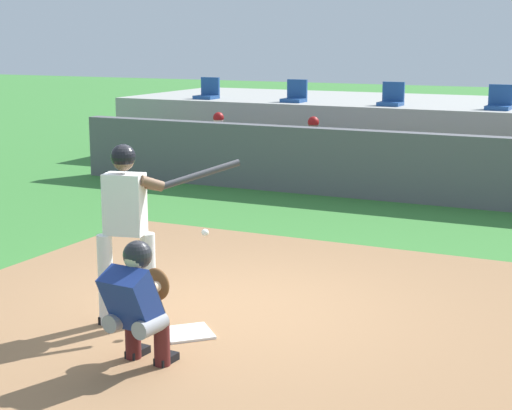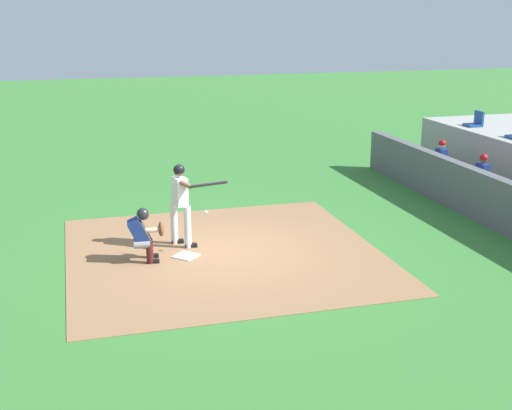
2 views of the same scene
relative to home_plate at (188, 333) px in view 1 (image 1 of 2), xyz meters
name	(u,v)px [view 1 (image 1 of 2)]	position (x,y,z in m)	size (l,w,h in m)	color
ground_plane	(227,311)	(0.00, 0.80, -0.02)	(80.00, 80.00, 0.00)	#387A33
dirt_infield	(227,310)	(0.00, 0.80, -0.02)	(6.40, 6.40, 0.01)	#936B47
home_plate	(188,333)	(0.00, 0.00, 0.00)	(0.44, 0.44, 0.02)	white
batter_at_plate	(128,222)	(-0.68, 0.04, 1.01)	(1.09, 1.06, 1.80)	silver
catcher_crouched	(139,299)	(0.01, -0.83, 0.59)	(0.51, 1.67, 1.13)	gray
dugout_wall	(402,167)	(0.00, 7.30, 0.58)	(13.00, 0.30, 1.20)	#59595E
dugout_bench	(417,179)	(0.00, 8.30, 0.20)	(11.80, 0.44, 0.45)	olive
dugout_player_0	(216,144)	(-4.11, 8.14, 0.65)	(0.49, 0.70, 1.30)	#939399
dugout_player_1	(311,150)	(-2.05, 8.14, 0.65)	(0.49, 0.70, 1.30)	#939399
stands_platform	(458,134)	(0.00, 11.70, 0.68)	(15.00, 4.40, 1.40)	#9E9E99
stadium_seat_0	(208,93)	(-5.42, 10.18, 1.51)	(0.46, 0.46, 0.48)	#1E478C
stadium_seat_1	(295,96)	(-3.25, 10.18, 1.51)	(0.46, 0.46, 0.48)	#1E478C
stadium_seat_2	(392,99)	(-1.08, 10.18, 1.51)	(0.46, 0.46, 0.48)	#1E478C
stadium_seat_3	(499,103)	(1.08, 10.18, 1.51)	(0.46, 0.46, 0.48)	#1E478C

